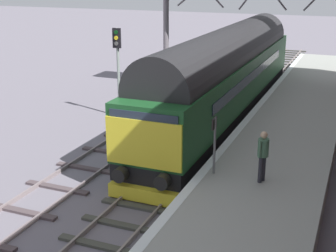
{
  "coord_description": "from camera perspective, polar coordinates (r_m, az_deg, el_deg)",
  "views": [
    {
      "loc": [
        6.1,
        -17.19,
        7.24
      ],
      "look_at": [
        0.2,
        -2.76,
        2.16
      ],
      "focal_mm": 50.64,
      "sensor_mm": 36.0,
      "label": 1
    }
  ],
  "objects": [
    {
      "name": "track_adjacent_west",
      "position": [
        20.83,
        -5.84,
        -2.23
      ],
      "size": [
        2.5,
        60.0,
        0.15
      ],
      "color": "slate",
      "rests_on": "ground"
    },
    {
      "name": "signal_post_far",
      "position": [
        24.34,
        -6.06,
        7.8
      ],
      "size": [
        0.44,
        0.22,
        4.6
      ],
      "color": "gray",
      "rests_on": "ground"
    },
    {
      "name": "diesel_locomotive",
      "position": [
        23.95,
        7.09,
        6.47
      ],
      "size": [
        2.74,
        20.13,
        4.68
      ],
      "color": "black",
      "rests_on": "ground"
    },
    {
      "name": "platform_number_sign",
      "position": [
        15.11,
        5.61,
        -1.3
      ],
      "size": [
        0.1,
        0.44,
        1.88
      ],
      "color": "slate",
      "rests_on": "station_platform"
    },
    {
      "name": "track_main",
      "position": [
        19.6,
        2.52,
        -3.48
      ],
      "size": [
        2.5,
        60.0,
        0.15
      ],
      "color": "gray",
      "rests_on": "ground"
    },
    {
      "name": "ground_plane",
      "position": [
        19.62,
        2.52,
        -3.63
      ],
      "size": [
        140.0,
        140.0,
        0.0
      ],
      "primitive_type": "plane",
      "color": "slate",
      "rests_on": "ground"
    },
    {
      "name": "waiting_passenger",
      "position": [
        14.82,
        11.36,
        -3.07
      ],
      "size": [
        0.43,
        0.49,
        1.64
      ],
      "rotation": [
        0.0,
        0.0,
        1.26
      ],
      "color": "#292931",
      "rests_on": "station_platform"
    },
    {
      "name": "station_platform",
      "position": [
        18.63,
        13.03,
        -3.65
      ],
      "size": [
        4.0,
        44.0,
        1.01
      ],
      "color": "#959991",
      "rests_on": "ground"
    }
  ]
}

